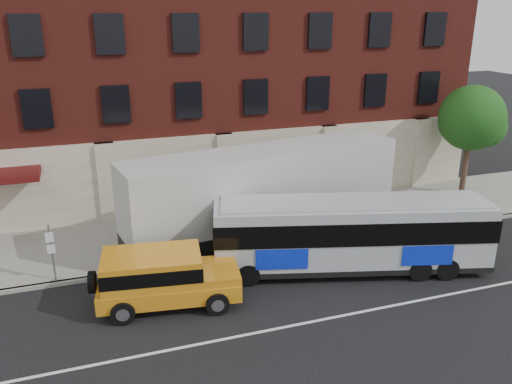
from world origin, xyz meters
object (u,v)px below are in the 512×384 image
object	(u,v)px
street_tree	(472,121)
yellow_suv	(162,276)
sign_pole	(52,250)
city_bus	(352,233)
shipping_container	(264,196)

from	to	relation	value
street_tree	yellow_suv	xyz separation A→B (m)	(-18.25, -6.18, -3.23)
street_tree	yellow_suv	size ratio (longest dim) A/B	1.13
sign_pole	city_bus	world-z (taller)	city_bus
sign_pole	city_bus	xyz separation A→B (m)	(11.54, -2.64, 0.23)
sign_pole	shipping_container	size ratio (longest dim) A/B	0.19
shipping_container	street_tree	bearing A→B (deg)	8.67
sign_pole	street_tree	size ratio (longest dim) A/B	0.40
city_bus	shipping_container	size ratio (longest dim) A/B	0.86
sign_pole	street_tree	world-z (taller)	street_tree
sign_pole	yellow_suv	bearing A→B (deg)	-36.84
sign_pole	yellow_suv	world-z (taller)	sign_pole
shipping_container	city_bus	bearing A→B (deg)	-59.65
city_bus	shipping_container	xyz separation A→B (m)	(-2.36, 4.02, 0.46)
city_bus	sign_pole	bearing A→B (deg)	167.10
street_tree	city_bus	bearing A→B (deg)	-150.32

